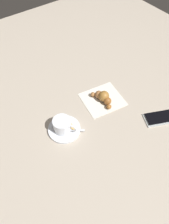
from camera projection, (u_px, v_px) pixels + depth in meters
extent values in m
plane|color=#AB9E8D|center=(85.00, 111.00, 0.85)|extent=(1.80, 1.80, 0.00)
cylinder|color=silver|center=(64.00, 129.00, 0.79)|extent=(0.13, 0.13, 0.01)
cylinder|color=silver|center=(62.00, 125.00, 0.76)|extent=(0.07, 0.07, 0.05)
cylinder|color=#462514|center=(62.00, 125.00, 0.76)|extent=(0.06, 0.06, 0.00)
torus|color=silver|center=(72.00, 128.00, 0.75)|extent=(0.03, 0.04, 0.04)
cube|color=silver|center=(72.00, 130.00, 0.78)|extent=(0.08, 0.07, 0.00)
ellipsoid|color=silver|center=(56.00, 128.00, 0.78)|extent=(0.03, 0.03, 0.01)
cube|color=tan|center=(69.00, 124.00, 0.79)|extent=(0.03, 0.07, 0.01)
cube|color=silver|center=(103.00, 99.00, 0.88)|extent=(0.19, 0.18, 0.00)
ellipsoid|color=#995E29|center=(109.00, 107.00, 0.84)|extent=(0.03, 0.03, 0.02)
ellipsoid|color=brown|center=(107.00, 101.00, 0.85)|extent=(0.04, 0.04, 0.03)
ellipsoid|color=olive|center=(104.00, 96.00, 0.86)|extent=(0.05, 0.05, 0.05)
ellipsoid|color=#956035|center=(99.00, 95.00, 0.87)|extent=(0.05, 0.04, 0.03)
ellipsoid|color=#9A6536|center=(93.00, 94.00, 0.88)|extent=(0.03, 0.03, 0.02)
cube|color=#B8BEBD|center=(162.00, 118.00, 0.82)|extent=(0.16, 0.12, 0.01)
cube|color=black|center=(162.00, 117.00, 0.82)|extent=(0.14, 0.11, 0.00)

